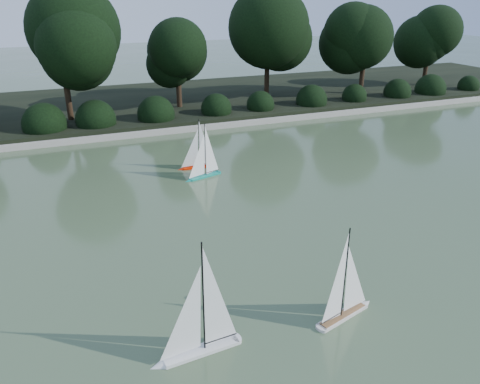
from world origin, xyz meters
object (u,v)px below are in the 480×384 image
(sailboat_white_b, at_px, (348,301))
(sailboat_orange, at_px, (195,160))
(sailboat_white_a, at_px, (194,337))
(race_buoy, at_px, (193,298))
(sailboat_teal, at_px, (202,169))

(sailboat_white_b, height_order, sailboat_orange, sailboat_white_b)
(sailboat_white_a, bearing_deg, sailboat_orange, 73.02)
(sailboat_white_b, bearing_deg, sailboat_orange, 92.04)
(race_buoy, bearing_deg, sailboat_white_a, -105.32)
(sailboat_white_a, xyz_separation_m, sailboat_teal, (2.02, 6.01, -0.04))
(sailboat_teal, distance_m, race_buoy, 5.12)
(sailboat_orange, bearing_deg, sailboat_white_b, -87.96)
(sailboat_teal, height_order, race_buoy, sailboat_teal)
(sailboat_orange, bearing_deg, sailboat_white_a, -106.98)
(sailboat_white_a, distance_m, sailboat_white_b, 2.31)
(sailboat_orange, distance_m, sailboat_teal, 0.75)
(sailboat_orange, height_order, race_buoy, sailboat_orange)
(sailboat_orange, xyz_separation_m, race_buoy, (-1.74, -5.57, -0.22))
(sailboat_teal, relative_size, race_buoy, 11.38)
(sailboat_white_a, height_order, sailboat_orange, sailboat_white_a)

